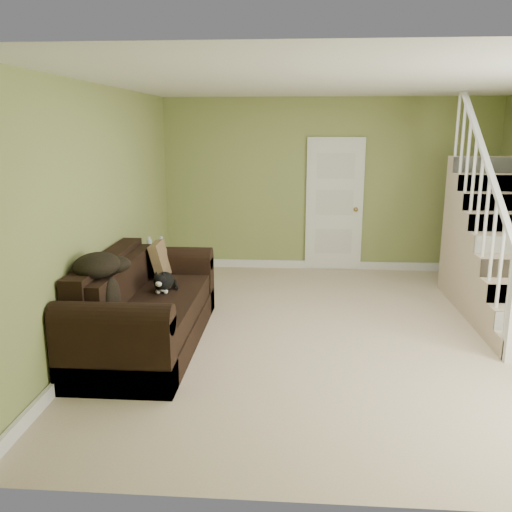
% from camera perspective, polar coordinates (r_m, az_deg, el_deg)
% --- Properties ---
extents(floor, '(5.00, 5.50, 0.01)m').
position_cam_1_polar(floor, '(5.99, 8.70, -8.02)').
color(floor, tan).
rests_on(floor, ground).
extents(ceiling, '(5.00, 5.50, 0.01)m').
position_cam_1_polar(ceiling, '(5.59, 9.70, 17.61)').
color(ceiling, white).
rests_on(ceiling, wall_back).
extents(wall_back, '(5.00, 0.04, 2.60)m').
position_cam_1_polar(wall_back, '(8.36, 7.61, 7.38)').
color(wall_back, olive).
rests_on(wall_back, floor).
extents(wall_front, '(5.00, 0.04, 2.60)m').
position_cam_1_polar(wall_front, '(2.98, 13.53, -4.20)').
color(wall_front, olive).
rests_on(wall_front, floor).
extents(wall_left, '(0.04, 5.50, 2.60)m').
position_cam_1_polar(wall_left, '(5.97, -15.55, 4.52)').
color(wall_left, olive).
rests_on(wall_left, floor).
extents(baseboard_back, '(5.00, 0.04, 0.12)m').
position_cam_1_polar(baseboard_back, '(8.56, 7.36, -0.93)').
color(baseboard_back, white).
rests_on(baseboard_back, floor).
extents(baseboard_left, '(0.04, 5.50, 0.12)m').
position_cam_1_polar(baseboard_left, '(6.27, -14.57, -6.73)').
color(baseboard_left, white).
rests_on(baseboard_left, floor).
extents(door, '(0.86, 0.12, 2.02)m').
position_cam_1_polar(door, '(8.37, 8.25, 5.32)').
color(door, white).
rests_on(door, floor).
extents(staircase, '(1.00, 2.51, 2.82)m').
position_cam_1_polar(staircase, '(7.15, 24.44, -0.16)').
color(staircase, tan).
rests_on(staircase, floor).
extents(sofa, '(1.01, 2.33, 0.92)m').
position_cam_1_polar(sofa, '(5.65, -11.82, -5.72)').
color(sofa, black).
rests_on(sofa, floor).
extents(side_table, '(0.50, 0.50, 0.82)m').
position_cam_1_polar(side_table, '(7.13, -10.28, -2.00)').
color(side_table, black).
rests_on(side_table, floor).
extents(cat, '(0.26, 0.54, 0.26)m').
position_cam_1_polar(cat, '(5.74, -9.73, -2.70)').
color(cat, black).
rests_on(cat, sofa).
extents(banana, '(0.18, 0.20, 0.06)m').
position_cam_1_polar(banana, '(5.07, -11.31, -5.82)').
color(banana, yellow).
rests_on(banana, sofa).
extents(throw_pillow, '(0.20, 0.41, 0.42)m').
position_cam_1_polar(throw_pillow, '(6.25, -10.03, -0.41)').
color(throw_pillow, '#4A321D').
rests_on(throw_pillow, sofa).
extents(throw_blanket, '(0.44, 0.56, 0.22)m').
position_cam_1_polar(throw_blanket, '(5.12, -16.43, -0.93)').
color(throw_blanket, black).
rests_on(throw_blanket, sofa).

